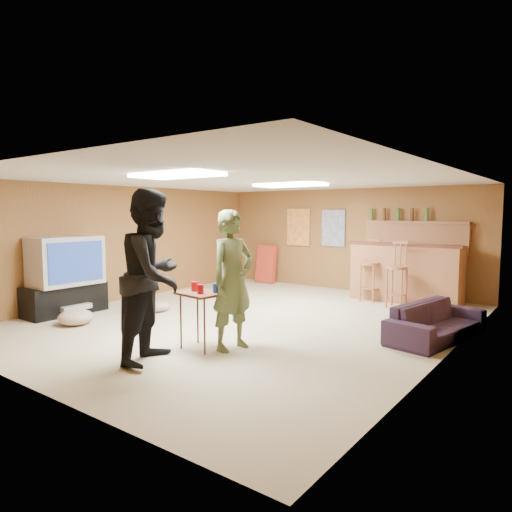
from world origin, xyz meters
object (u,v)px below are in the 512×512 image
Objects in this scene: tv_body at (66,261)px; sofa at (437,321)px; person_black at (153,276)px; bar_counter at (406,273)px; person_olive at (233,280)px; tray_table at (201,321)px.

tv_body is 0.66× the size of sofa.
tv_body is at bearing 56.68° from person_black.
person_black is at bearing -102.74° from bar_counter.
sofa is at bearing 21.57° from tv_body.
bar_counter is at bearing 47.00° from tv_body.
tv_body is 6.09m from bar_counter.
tv_body is 0.55× the size of bar_counter.
sofa is (1.92, 1.95, -0.62)m from person_olive.
sofa is 3.13m from tray_table.
tray_table reaches higher than sofa.
tv_body is 3.16m from tray_table.
tray_table is (3.11, -0.07, -0.54)m from tv_body.
bar_counter is 4.35m from person_olive.
person_olive is 0.99m from person_black.
bar_counter is 5.30m from person_black.
person_black reaches higher than sofa.
bar_counter is 1.16× the size of person_olive.
bar_counter is at bearing -0.89° from person_olive.
sofa is (1.20, -2.34, -0.31)m from bar_counter.
person_olive is 2.43× the size of tray_table.
sofa is at bearing -35.98° from person_olive.
person_olive is 0.64m from tray_table.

